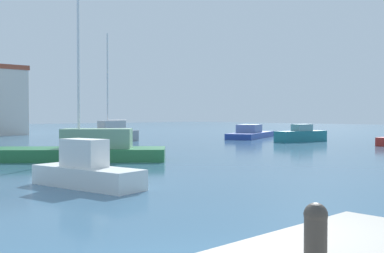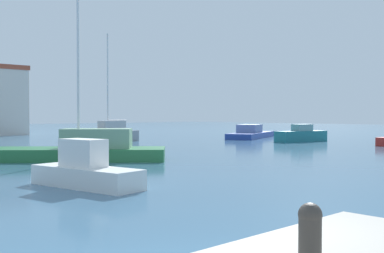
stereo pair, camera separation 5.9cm
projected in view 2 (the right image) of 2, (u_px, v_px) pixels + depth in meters
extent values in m
plane|color=#38607F|center=(151.00, 149.00, 30.92)|extent=(160.00, 160.00, 0.00)
cylinder|color=#38332D|center=(310.00, 243.00, 4.35)|extent=(0.21, 0.21, 0.52)
sphere|color=#38332D|center=(310.00, 215.00, 4.34)|extent=(0.22, 0.22, 0.22)
cube|color=#28703D|center=(79.00, 154.00, 23.75)|extent=(8.12, 7.57, 0.60)
cube|color=gray|center=(97.00, 138.00, 23.76)|extent=(3.60, 3.43, 0.96)
cylinder|color=silver|center=(78.00, 19.00, 23.58)|extent=(0.12, 0.12, 12.69)
cube|color=white|center=(86.00, 177.00, 15.03)|extent=(1.91, 4.17, 0.63)
cube|color=silver|center=(83.00, 153.00, 15.09)|extent=(1.03, 1.61, 0.88)
cube|color=gray|center=(108.00, 136.00, 39.43)|extent=(5.45, 1.78, 0.89)
cube|color=#ADB0B5|center=(112.00, 126.00, 39.70)|extent=(2.17, 1.21, 0.84)
cylinder|color=silver|center=(108.00, 82.00, 39.31)|extent=(0.12, 0.12, 7.99)
cylinder|color=silver|center=(117.00, 120.00, 40.09)|extent=(1.88, 0.18, 0.08)
cube|color=#1E707A|center=(301.00, 136.00, 39.58)|extent=(4.97, 2.16, 0.89)
cube|color=#6B9CA2|center=(302.00, 128.00, 39.63)|extent=(1.74, 1.23, 0.56)
cube|color=#233D93|center=(251.00, 135.00, 46.05)|extent=(8.96, 5.79, 0.52)
cube|color=#6E7DB1|center=(249.00, 129.00, 45.42)|extent=(3.11, 2.76, 0.77)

